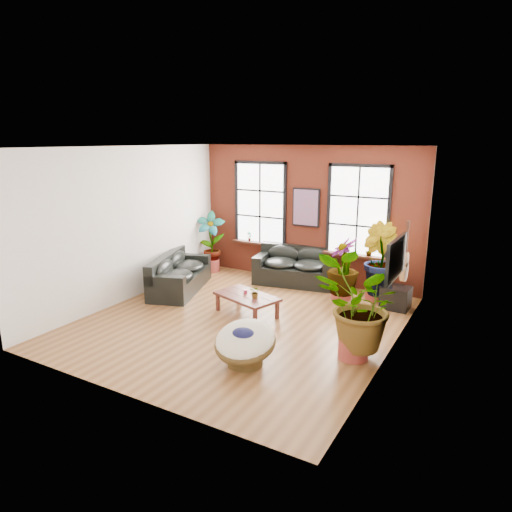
# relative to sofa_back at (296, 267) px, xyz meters

# --- Properties ---
(room) EXTENTS (6.04, 6.54, 3.54)m
(room) POSITION_rel_sofa_back_xyz_m (0.10, -2.75, 1.32)
(room) COLOR brown
(room) RESTS_ON ground
(sofa_back) EXTENTS (2.21, 1.36, 0.95)m
(sofa_back) POSITION_rel_sofa_back_xyz_m (0.00, 0.00, 0.00)
(sofa_back) COLOR black
(sofa_back) RESTS_ON ground
(sofa_left) EXTENTS (1.61, 2.41, 0.88)m
(sofa_left) POSITION_rel_sofa_back_xyz_m (-2.30, -1.98, -0.03)
(sofa_left) COLOR black
(sofa_left) RESTS_ON ground
(coffee_table) EXTENTS (1.53, 1.16, 0.52)m
(coffee_table) POSITION_rel_sofa_back_xyz_m (0.02, -2.55, -0.04)
(coffee_table) COLOR #4B211B
(coffee_table) RESTS_ON ground
(papasan_chair) EXTENTS (1.14, 1.15, 0.77)m
(papasan_chair) POSITION_rel_sofa_back_xyz_m (1.13, -4.48, -0.03)
(papasan_chair) COLOR #523E1D
(papasan_chair) RESTS_ON ground
(poster) EXTENTS (0.74, 0.06, 0.98)m
(poster) POSITION_rel_sofa_back_xyz_m (0.10, 0.28, 1.52)
(poster) COLOR black
(poster) RESTS_ON room
(tv_wall_unit) EXTENTS (0.13, 1.86, 1.20)m
(tv_wall_unit) POSITION_rel_sofa_back_xyz_m (3.04, -2.31, 1.11)
(tv_wall_unit) COLOR black
(tv_wall_unit) RESTS_ON room
(media_box) EXTENTS (0.62, 0.53, 0.50)m
(media_box) POSITION_rel_sofa_back_xyz_m (2.69, -0.61, -0.18)
(media_box) COLOR black
(media_box) RESTS_ON ground
(pot_back_left) EXTENTS (0.60, 0.60, 0.34)m
(pot_back_left) POSITION_rel_sofa_back_xyz_m (-2.55, -0.20, -0.26)
(pot_back_left) COLOR #A23C35
(pot_back_left) RESTS_ON ground
(pot_back_right) EXTENTS (0.65, 0.65, 0.36)m
(pot_back_right) POSITION_rel_sofa_back_xyz_m (2.15, -0.22, -0.25)
(pot_back_right) COLOR #A23C35
(pot_back_right) RESTS_ON ground
(pot_right_wall) EXTENTS (0.58, 0.58, 0.38)m
(pot_right_wall) POSITION_rel_sofa_back_xyz_m (2.62, -3.36, -0.24)
(pot_right_wall) COLOR #A23C35
(pot_right_wall) RESTS_ON ground
(pot_mid) EXTENTS (0.57, 0.57, 0.35)m
(pot_mid) POSITION_rel_sofa_back_xyz_m (1.43, -0.59, -0.26)
(pot_mid) COLOR #A23C35
(pot_mid) RESTS_ON ground
(floor_plant_back_left) EXTENTS (0.98, 0.87, 1.55)m
(floor_plant_back_left) POSITION_rel_sofa_back_xyz_m (-2.55, -0.19, 0.49)
(floor_plant_back_left) COLOR #275917
(floor_plant_back_left) RESTS_ON ground
(floor_plant_back_right) EXTENTS (1.17, 1.16, 1.66)m
(floor_plant_back_right) POSITION_rel_sofa_back_xyz_m (2.16, -0.23, 0.55)
(floor_plant_back_right) COLOR #275917
(floor_plant_back_right) RESTS_ON ground
(floor_plant_right_wall) EXTENTS (1.88, 1.84, 1.58)m
(floor_plant_right_wall) POSITION_rel_sofa_back_xyz_m (2.65, -3.35, 0.52)
(floor_plant_right_wall) COLOR #275917
(floor_plant_right_wall) RESTS_ON ground
(floor_plant_mid) EXTENTS (1.03, 1.03, 1.32)m
(floor_plant_mid) POSITION_rel_sofa_back_xyz_m (1.46, -0.62, 0.37)
(floor_plant_mid) COLOR #275917
(floor_plant_mid) RESTS_ON ground
(table_plant) EXTENTS (0.25, 0.23, 0.26)m
(table_plant) POSITION_rel_sofa_back_xyz_m (0.27, -2.62, 0.14)
(table_plant) COLOR #275917
(table_plant) RESTS_ON coffee_table
(sill_plant_left) EXTENTS (0.17, 0.17, 0.27)m
(sill_plant_left) POSITION_rel_sofa_back_xyz_m (-1.55, 0.23, 0.61)
(sill_plant_left) COLOR #275917
(sill_plant_left) RESTS_ON room
(sill_plant_right) EXTENTS (0.19, 0.19, 0.27)m
(sill_plant_right) POSITION_rel_sofa_back_xyz_m (1.80, 0.23, 0.61)
(sill_plant_right) COLOR #275917
(sill_plant_right) RESTS_ON room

